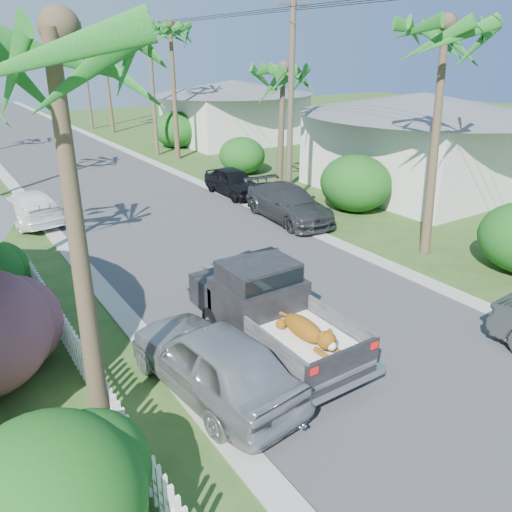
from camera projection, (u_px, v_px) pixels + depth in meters
ground at (453, 406)px, 10.16m from camera, size 120.00×120.00×0.00m
road at (90, 173)px, 29.39m from camera, size 8.00×100.00×0.02m
curb_left at (10, 183)px, 27.18m from camera, size 0.60×100.00×0.06m
curb_right at (158, 164)px, 31.59m from camera, size 0.60×100.00×0.06m
pickup_truck at (265, 306)px, 11.99m from camera, size 1.98×5.12×2.06m
parked_car_rm at (288, 204)px, 21.07m from camera, size 2.37×5.06×1.43m
parked_car_rf at (234, 182)px, 24.69m from camera, size 1.65×3.96×1.34m
parked_car_ln at (213, 360)px, 10.31m from camera, size 2.31×4.70×1.54m
parked_car_lf at (29, 207)px, 20.81m from camera, size 2.35×4.67×1.30m
palm_l_a at (46, 32)px, 6.65m from camera, size 4.40×4.40×8.20m
palm_r_a at (451, 25)px, 15.17m from camera, size 4.40×4.40×8.70m
palm_r_b at (282, 68)px, 22.81m from camera, size 4.40×4.40×7.20m
palm_r_c at (170, 25)px, 30.25m from camera, size 4.40×4.40×9.40m
palm_r_d at (104, 50)px, 41.70m from camera, size 4.40×4.40×8.00m
shrub_l_a at (49, 503)px, 6.67m from camera, size 2.60×2.86×2.20m
shrub_r_b at (355, 183)px, 22.14m from camera, size 3.00×3.30×2.50m
shrub_r_c at (242, 155)px, 28.99m from camera, size 2.60×2.86×2.10m
shrub_r_d at (176, 129)px, 36.85m from camera, size 3.20×3.52×2.60m
picket_fence at (76, 350)px, 11.13m from camera, size 0.10×11.00×1.00m
house_right_near at (418, 146)px, 25.21m from camera, size 8.00×9.00×4.80m
house_right_far at (233, 114)px, 39.10m from camera, size 9.00×8.00×4.60m
utility_pole_b at (291, 104)px, 21.28m from camera, size 1.60×0.26×9.00m
utility_pole_c at (152, 85)px, 32.82m from camera, size 1.60×0.26×9.00m
utility_pole_d at (86, 76)px, 44.36m from camera, size 1.60×0.26×9.00m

